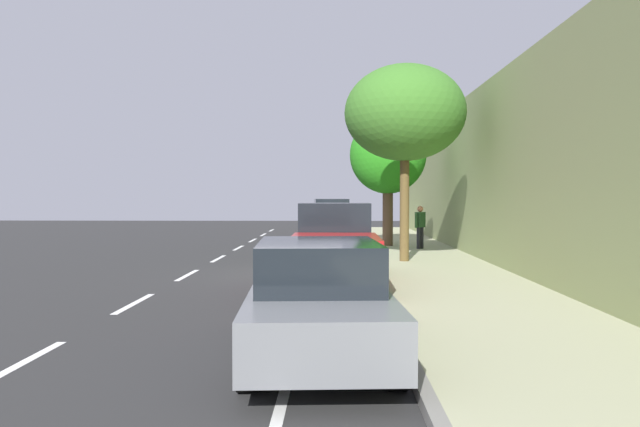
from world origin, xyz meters
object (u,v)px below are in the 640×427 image
object	(u,v)px
parked_suv_silver_far	(331,217)
street_tree_near_cyclist	(405,113)
pedestrian_on_phone	(420,225)
fire_hydrant	(366,231)
parked_pickup_red_mid	(335,248)
cyclist_with_backpack	(351,220)
bicycle_at_curb	(345,236)
parked_sedan_grey_second	(318,300)
street_tree_mid_block	(388,156)

from	to	relation	value
parked_suv_silver_far	street_tree_near_cyclist	size ratio (longest dim) A/B	0.81
pedestrian_on_phone	fire_hydrant	distance (m)	4.22
parked_pickup_red_mid	cyclist_with_backpack	bearing A→B (deg)	86.65
bicycle_at_curb	cyclist_with_backpack	distance (m)	0.90
parked_suv_silver_far	parked_sedan_grey_second	bearing A→B (deg)	-90.02
pedestrian_on_phone	parked_pickup_red_mid	bearing A→B (deg)	-110.57
street_tree_near_cyclist	pedestrian_on_phone	xyz separation A→B (m)	(1.10, 4.31, -3.58)
parked_suv_silver_far	fire_hydrant	xyz separation A→B (m)	(1.57, -4.60, -0.46)
parked_pickup_red_mid	fire_hydrant	xyz separation A→B (m)	(1.36, 12.35, -0.33)
street_tree_mid_block	pedestrian_on_phone	xyz separation A→B (m)	(1.10, -1.37, -2.70)
cyclist_with_backpack	street_tree_near_cyclist	size ratio (longest dim) A/B	0.30
bicycle_at_curb	cyclist_with_backpack	bearing A→B (deg)	-63.71
bicycle_at_curb	fire_hydrant	size ratio (longest dim) A/B	2.00
bicycle_at_curb	parked_suv_silver_far	bearing A→B (deg)	98.16
parked_suv_silver_far	cyclist_with_backpack	xyz separation A→B (m)	(0.90, -5.16, 0.09)
parked_pickup_red_mid	street_tree_mid_block	distance (m)	10.58
fire_hydrant	pedestrian_on_phone	bearing A→B (deg)	-63.60
bicycle_at_curb	street_tree_near_cyclist	world-z (taller)	street_tree_near_cyclist
pedestrian_on_phone	street_tree_near_cyclist	bearing A→B (deg)	-104.33
parked_sedan_grey_second	bicycle_at_curb	bearing A→B (deg)	87.86
pedestrian_on_phone	parked_sedan_grey_second	bearing A→B (deg)	-103.24
parked_pickup_red_mid	parked_sedan_grey_second	bearing A→B (deg)	-92.04
street_tree_mid_block	pedestrian_on_phone	bearing A→B (deg)	-51.25
bicycle_at_curb	street_tree_mid_block	xyz separation A→B (m)	(1.66, -2.27, 3.38)
parked_suv_silver_far	pedestrian_on_phone	world-z (taller)	parked_suv_silver_far
street_tree_near_cyclist	pedestrian_on_phone	bearing A→B (deg)	75.67
bicycle_at_curb	street_tree_near_cyclist	xyz separation A→B (m)	(1.66, -7.95, 4.26)
parked_sedan_grey_second	parked_pickup_red_mid	world-z (taller)	parked_pickup_red_mid
parked_sedan_grey_second	street_tree_near_cyclist	xyz separation A→B (m)	(2.34, 10.31, 3.88)
parked_suv_silver_far	bicycle_at_curb	world-z (taller)	parked_suv_silver_far
parked_pickup_red_mid	cyclist_with_backpack	distance (m)	11.81
parked_suv_silver_far	street_tree_mid_block	world-z (taller)	street_tree_mid_block
street_tree_near_cyclist	pedestrian_on_phone	world-z (taller)	street_tree_near_cyclist
parked_sedan_grey_second	cyclist_with_backpack	distance (m)	17.84
bicycle_at_curb	pedestrian_on_phone	bearing A→B (deg)	-52.88
cyclist_with_backpack	street_tree_mid_block	size ratio (longest dim) A/B	0.35
parked_pickup_red_mid	street_tree_near_cyclist	distance (m)	6.07
parked_pickup_red_mid	street_tree_mid_block	bearing A→B (deg)	77.96
parked_suv_silver_far	cyclist_with_backpack	world-z (taller)	parked_suv_silver_far
street_tree_mid_block	street_tree_near_cyclist	bearing A→B (deg)	-90.00
street_tree_near_cyclist	pedestrian_on_phone	distance (m)	5.71
parked_sedan_grey_second	street_tree_near_cyclist	size ratio (longest dim) A/B	0.75
cyclist_with_backpack	parked_pickup_red_mid	bearing A→B (deg)	-93.35
street_tree_near_cyclist	street_tree_mid_block	distance (m)	5.75
cyclist_with_backpack	pedestrian_on_phone	distance (m)	4.08
street_tree_near_cyclist	pedestrian_on_phone	size ratio (longest dim) A/B	3.71
parked_pickup_red_mid	street_tree_near_cyclist	world-z (taller)	street_tree_near_cyclist
bicycle_at_curb	street_tree_mid_block	distance (m)	4.40
cyclist_with_backpack	fire_hydrant	bearing A→B (deg)	39.85
parked_pickup_red_mid	parked_suv_silver_far	xyz separation A→B (m)	(-0.21, 16.95, 0.13)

